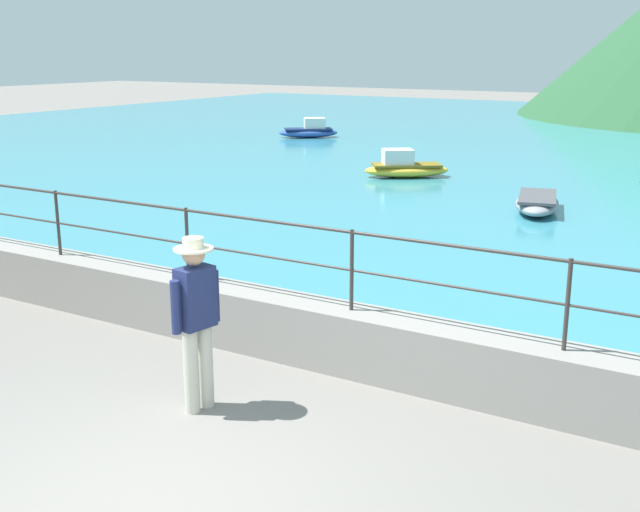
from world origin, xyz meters
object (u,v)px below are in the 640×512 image
(person_walking, at_px, (196,315))
(boat_2, at_px, (310,131))
(boat_4, at_px, (537,203))
(boat_1, at_px, (405,167))

(person_walking, bearing_deg, boat_2, 119.22)
(boat_2, height_order, boat_4, boat_2)
(boat_1, distance_m, boat_2, 10.18)
(boat_4, bearing_deg, boat_2, 140.36)
(boat_2, distance_m, boat_4, 15.38)
(person_walking, height_order, boat_4, person_walking)
(boat_4, bearing_deg, person_walking, -90.73)
(boat_2, bearing_deg, person_walking, -60.78)
(boat_1, bearing_deg, person_walking, -72.82)
(boat_4, bearing_deg, boat_1, 147.71)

